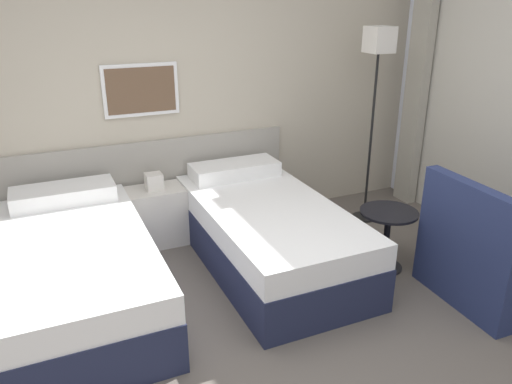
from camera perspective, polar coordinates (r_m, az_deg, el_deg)
ground_plane at (r=3.21m, az=4.79°, el=-18.77°), size 16.00×16.00×0.00m
wall_headboard at (r=4.55m, az=-8.58°, el=11.51°), size 10.00×0.10×2.70m
bed_near_door at (r=3.76m, az=-19.66°, el=-8.48°), size 0.99×1.94×0.66m
bed_near_window at (r=4.08m, az=1.36°, el=-4.68°), size 0.99×1.94×0.66m
nightstand at (r=4.50m, az=-11.28°, el=-2.58°), size 0.49×0.35×0.65m
floor_lamp at (r=4.72m, az=13.71°, el=14.02°), size 0.24×0.24×1.83m
side_table at (r=4.10m, az=14.79°, el=-4.03°), size 0.46×0.46×0.50m
armchair at (r=4.03m, az=25.50°, el=-7.15°), size 0.82×0.88×0.92m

